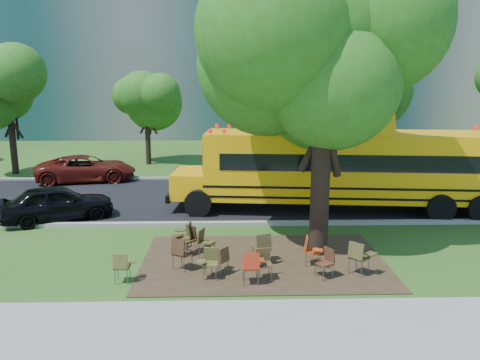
{
  "coord_description": "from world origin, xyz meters",
  "views": [
    {
      "loc": [
        -0.03,
        -13.27,
        5.13
      ],
      "look_at": [
        0.43,
        3.76,
        1.53
      ],
      "focal_mm": 35.0,
      "sensor_mm": 36.0,
      "label": 1
    }
  ],
  "objects_px": {
    "chair_4": "(252,264)",
    "chair_9": "(188,237)",
    "school_bus": "(350,166)",
    "chair_11": "(263,245)",
    "chair_5": "(263,261)",
    "chair_8": "(186,234)",
    "chair_0": "(122,265)",
    "black_car": "(58,203)",
    "chair_2": "(222,258)",
    "bg_car_red": "(86,169)",
    "chair_6": "(325,260)",
    "main_tree": "(325,62)",
    "chair_1": "(182,251)",
    "chair_7": "(359,255)",
    "chair_10": "(205,241)",
    "chair_12": "(311,248)",
    "chair_3": "(210,260)"
  },
  "relations": [
    {
      "from": "chair_10",
      "to": "chair_12",
      "type": "relative_size",
      "value": 1.03
    },
    {
      "from": "chair_1",
      "to": "chair_8",
      "type": "bearing_deg",
      "value": 122.6
    },
    {
      "from": "chair_11",
      "to": "bg_car_red",
      "type": "xyz_separation_m",
      "value": [
        -8.32,
        11.54,
        0.1
      ]
    },
    {
      "from": "chair_1",
      "to": "chair_2",
      "type": "distance_m",
      "value": 1.13
    },
    {
      "from": "chair_0",
      "to": "chair_9",
      "type": "height_order",
      "value": "chair_9"
    },
    {
      "from": "chair_0",
      "to": "chair_8",
      "type": "relative_size",
      "value": 0.84
    },
    {
      "from": "chair_2",
      "to": "chair_8",
      "type": "xyz_separation_m",
      "value": [
        -1.1,
        1.67,
        0.11
      ]
    },
    {
      "from": "chair_12",
      "to": "chair_1",
      "type": "bearing_deg",
      "value": -77.8
    },
    {
      "from": "main_tree",
      "to": "chair_9",
      "type": "xyz_separation_m",
      "value": [
        -3.95,
        0.02,
        -5.09
      ]
    },
    {
      "from": "chair_5",
      "to": "chair_8",
      "type": "distance_m",
      "value": 2.97
    },
    {
      "from": "chair_9",
      "to": "school_bus",
      "type": "bearing_deg",
      "value": -96.52
    },
    {
      "from": "chair_6",
      "to": "chair_11",
      "type": "bearing_deg",
      "value": 30.22
    },
    {
      "from": "chair_9",
      "to": "chair_8",
      "type": "bearing_deg",
      "value": -21.38
    },
    {
      "from": "chair_9",
      "to": "chair_1",
      "type": "bearing_deg",
      "value": 133.28
    },
    {
      "from": "school_bus",
      "to": "chair_0",
      "type": "relative_size",
      "value": 16.26
    },
    {
      "from": "chair_10",
      "to": "black_car",
      "type": "bearing_deg",
      "value": -102.87
    },
    {
      "from": "black_car",
      "to": "chair_6",
      "type": "bearing_deg",
      "value": -146.34
    },
    {
      "from": "chair_11",
      "to": "chair_12",
      "type": "distance_m",
      "value": 1.34
    },
    {
      "from": "chair_4",
      "to": "chair_6",
      "type": "distance_m",
      "value": 2.0
    },
    {
      "from": "chair_4",
      "to": "chair_11",
      "type": "xyz_separation_m",
      "value": [
        0.38,
        1.34,
        0.02
      ]
    },
    {
      "from": "main_tree",
      "to": "chair_6",
      "type": "distance_m",
      "value": 5.44
    },
    {
      "from": "chair_7",
      "to": "chair_9",
      "type": "height_order",
      "value": "chair_7"
    },
    {
      "from": "chair_5",
      "to": "chair_6",
      "type": "distance_m",
      "value": 1.65
    },
    {
      "from": "chair_6",
      "to": "main_tree",
      "type": "bearing_deg",
      "value": -34.19
    },
    {
      "from": "chair_0",
      "to": "bg_car_red",
      "type": "height_order",
      "value": "bg_car_red"
    },
    {
      "from": "chair_3",
      "to": "chair_4",
      "type": "xyz_separation_m",
      "value": [
        1.09,
        -0.44,
        0.05
      ]
    },
    {
      "from": "school_bus",
      "to": "chair_7",
      "type": "bearing_deg",
      "value": -96.14
    },
    {
      "from": "chair_7",
      "to": "chair_8",
      "type": "height_order",
      "value": "chair_8"
    },
    {
      "from": "chair_0",
      "to": "chair_5",
      "type": "height_order",
      "value": "chair_5"
    },
    {
      "from": "chair_0",
      "to": "bg_car_red",
      "type": "xyz_separation_m",
      "value": [
        -4.61,
        12.65,
        0.19
      ]
    },
    {
      "from": "chair_0",
      "to": "chair_12",
      "type": "bearing_deg",
      "value": 11.5
    },
    {
      "from": "main_tree",
      "to": "chair_1",
      "type": "height_order",
      "value": "main_tree"
    },
    {
      "from": "school_bus",
      "to": "chair_11",
      "type": "relative_size",
      "value": 13.9
    },
    {
      "from": "chair_4",
      "to": "chair_9",
      "type": "distance_m",
      "value": 2.86
    },
    {
      "from": "chair_8",
      "to": "bg_car_red",
      "type": "height_order",
      "value": "bg_car_red"
    },
    {
      "from": "chair_8",
      "to": "chair_9",
      "type": "bearing_deg",
      "value": -150.39
    },
    {
      "from": "chair_7",
      "to": "chair_4",
      "type": "bearing_deg",
      "value": -123.69
    },
    {
      "from": "chair_1",
      "to": "chair_7",
      "type": "xyz_separation_m",
      "value": [
        4.77,
        -0.45,
        0.0
      ]
    },
    {
      "from": "chair_4",
      "to": "chair_7",
      "type": "xyz_separation_m",
      "value": [
        2.9,
        0.52,
        0.03
      ]
    },
    {
      "from": "chair_3",
      "to": "chair_5",
      "type": "relative_size",
      "value": 1.0
    },
    {
      "from": "chair_4",
      "to": "chair_10",
      "type": "bearing_deg",
      "value": 122.28
    },
    {
      "from": "chair_2",
      "to": "chair_4",
      "type": "height_order",
      "value": "chair_4"
    },
    {
      "from": "chair_6",
      "to": "chair_7",
      "type": "bearing_deg",
      "value": -111.67
    },
    {
      "from": "chair_11",
      "to": "black_car",
      "type": "bearing_deg",
      "value": 128.97
    },
    {
      "from": "chair_2",
      "to": "chair_12",
      "type": "relative_size",
      "value": 0.92
    },
    {
      "from": "chair_0",
      "to": "chair_11",
      "type": "bearing_deg",
      "value": 17.23
    },
    {
      "from": "chair_4",
      "to": "chair_5",
      "type": "relative_size",
      "value": 1.09
    },
    {
      "from": "chair_5",
      "to": "chair_12",
      "type": "bearing_deg",
      "value": -155.52
    },
    {
      "from": "chair_1",
      "to": "chair_10",
      "type": "distance_m",
      "value": 1.08
    },
    {
      "from": "school_bus",
      "to": "bg_car_red",
      "type": "height_order",
      "value": "school_bus"
    }
  ]
}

